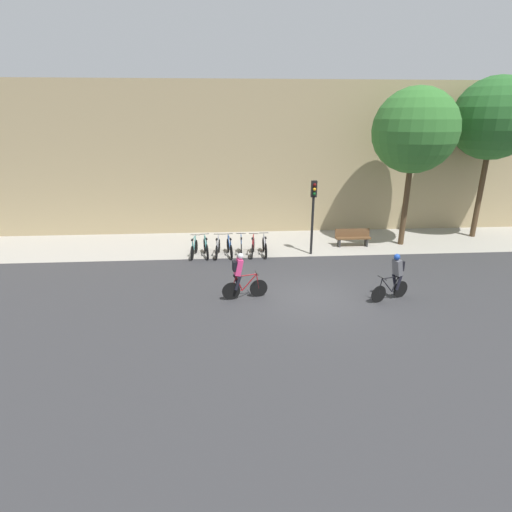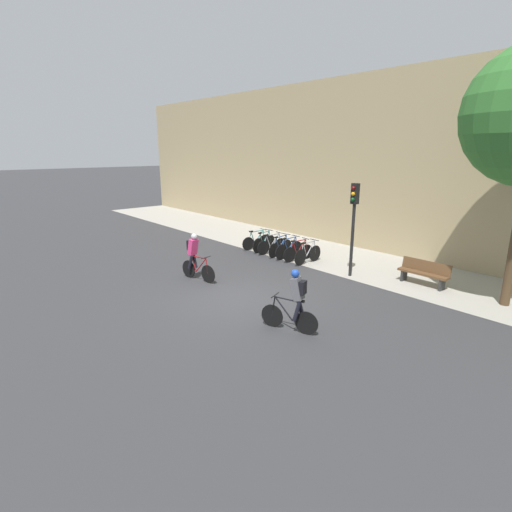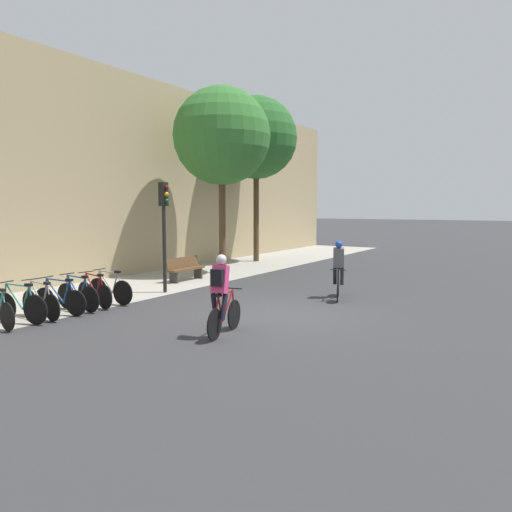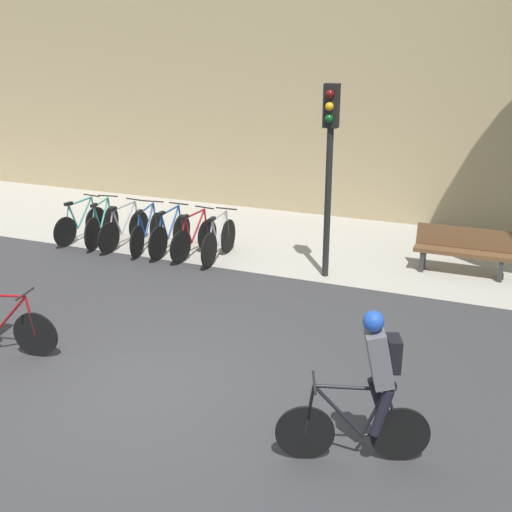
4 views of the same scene
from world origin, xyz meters
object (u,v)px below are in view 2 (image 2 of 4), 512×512
(cyclist_pink, at_px, (194,255))
(parked_bike_6, at_px, (308,254))
(parked_bike_0, at_px, (256,241))
(parked_bike_3, at_px, (280,247))
(parked_bike_4, at_px, (289,249))
(parked_bike_5, at_px, (298,252))
(parked_bike_1, at_px, (264,243))
(cyclist_grey, at_px, (295,299))
(traffic_light_pole, at_px, (354,213))
(bench, at_px, (424,272))
(parked_bike_2, at_px, (272,245))

(cyclist_pink, height_order, parked_bike_6, cyclist_pink)
(parked_bike_0, relative_size, parked_bike_3, 0.95)
(parked_bike_4, height_order, parked_bike_5, parked_bike_4)
(parked_bike_1, bearing_deg, parked_bike_6, -0.01)
(cyclist_grey, height_order, parked_bike_4, cyclist_grey)
(cyclist_pink, distance_m, parked_bike_6, 5.06)
(parked_bike_1, xyz_separation_m, parked_bike_6, (2.83, -0.00, -0.00))
(parked_bike_6, relative_size, traffic_light_pole, 0.47)
(parked_bike_5, height_order, bench, parked_bike_5)
(parked_bike_5, height_order, traffic_light_pole, traffic_light_pole)
(parked_bike_3, relative_size, traffic_light_pole, 0.48)
(cyclist_pink, bearing_deg, parked_bike_6, 74.72)
(cyclist_grey, bearing_deg, parked_bike_4, 135.70)
(cyclist_pink, distance_m, parked_bike_5, 4.95)
(parked_bike_3, distance_m, bench, 6.44)
(cyclist_pink, xyz_separation_m, parked_bike_3, (-0.37, 4.86, -0.54))
(parked_bike_5, xyz_separation_m, traffic_light_pole, (2.83, -0.08, 2.08))
(parked_bike_2, bearing_deg, parked_bike_6, 0.03)
(parked_bike_5, bearing_deg, cyclist_grey, -47.46)
(cyclist_pink, height_order, parked_bike_4, cyclist_pink)
(parked_bike_3, bearing_deg, cyclist_pink, -85.67)
(cyclist_pink, distance_m, parked_bike_3, 4.90)
(parked_bike_1, relative_size, parked_bike_3, 0.98)
(parked_bike_2, bearing_deg, parked_bike_4, 0.05)
(cyclist_grey, height_order, parked_bike_5, cyclist_grey)
(cyclist_grey, relative_size, parked_bike_1, 1.06)
(parked_bike_0, xyz_separation_m, parked_bike_3, (1.70, -0.00, 0.01))
(parked_bike_0, relative_size, parked_bike_4, 0.96)
(cyclist_pink, bearing_deg, parked_bike_5, 81.10)
(cyclist_pink, bearing_deg, parked_bike_2, 100.90)
(cyclist_pink, relative_size, parked_bike_0, 1.10)
(cyclist_grey, relative_size, parked_bike_0, 1.09)
(parked_bike_3, bearing_deg, cyclist_grey, -41.47)
(parked_bike_4, distance_m, parked_bike_5, 0.56)
(cyclist_pink, relative_size, parked_bike_2, 1.06)
(parked_bike_1, distance_m, traffic_light_pole, 5.50)
(parked_bike_0, height_order, parked_bike_2, parked_bike_2)
(cyclist_grey, height_order, parked_bike_2, cyclist_grey)
(parked_bike_0, xyz_separation_m, bench, (8.05, 1.04, 0.08))
(bench, bearing_deg, parked_bike_3, -170.68)
(parked_bike_3, distance_m, parked_bike_6, 1.69)
(parked_bike_4, relative_size, bench, 0.93)
(parked_bike_0, height_order, traffic_light_pole, traffic_light_pole)
(parked_bike_2, bearing_deg, parked_bike_1, 179.87)
(parked_bike_3, bearing_deg, parked_bike_1, 179.93)
(bench, bearing_deg, parked_bike_4, -169.80)
(parked_bike_5, distance_m, traffic_light_pole, 3.51)
(parked_bike_4, height_order, traffic_light_pole, traffic_light_pole)
(parked_bike_1, distance_m, parked_bike_3, 1.13)
(cyclist_pink, distance_m, bench, 8.42)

